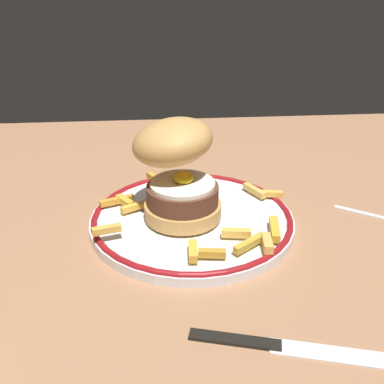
# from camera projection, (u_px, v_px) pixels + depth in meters

# --- Properties ---
(ground_plane) EXTENTS (1.36, 0.96, 0.04)m
(ground_plane) POSITION_uv_depth(u_px,v_px,m) (147.00, 246.00, 0.54)
(ground_plane) COLOR #9F6F4E
(dinner_plate) EXTENTS (0.26, 0.26, 0.02)m
(dinner_plate) POSITION_uv_depth(u_px,v_px,m) (192.00, 218.00, 0.55)
(dinner_plate) COLOR silver
(dinner_plate) RESTS_ON ground_plane
(burger) EXTENTS (0.12, 0.12, 0.13)m
(burger) POSITION_uv_depth(u_px,v_px,m) (177.00, 167.00, 0.52)
(burger) COLOR tan
(burger) RESTS_ON dinner_plate
(fries_pile) EXTENTS (0.25, 0.23, 0.02)m
(fries_pile) POSITION_uv_depth(u_px,v_px,m) (204.00, 219.00, 0.52)
(fries_pile) COLOR #E1A950
(fries_pile) RESTS_ON dinner_plate
(knife) EXTENTS (0.18, 0.06, 0.01)m
(knife) POSITION_uv_depth(u_px,v_px,m) (276.00, 345.00, 0.36)
(knife) COLOR black
(knife) RESTS_ON ground_plane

